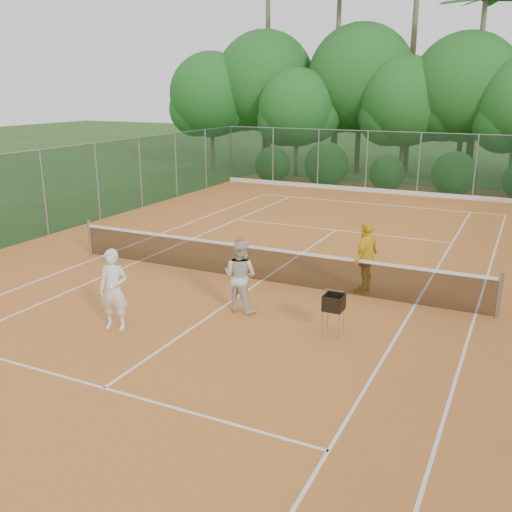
{
  "coord_description": "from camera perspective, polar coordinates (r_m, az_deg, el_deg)",
  "views": [
    {
      "loc": [
        6.27,
        -13.22,
        5.05
      ],
      "look_at": [
        0.42,
        -1.2,
        1.1
      ],
      "focal_mm": 40.0,
      "sensor_mm": 36.0,
      "label": 1
    }
  ],
  "objects": [
    {
      "name": "stray_ball_a",
      "position": [
        25.04,
        1.62,
        4.94
      ],
      "size": [
        0.07,
        0.07,
        0.07
      ],
      "primitive_type": "sphere",
      "color": "#C1D732",
      "rests_on": "clay_court"
    },
    {
      "name": "clay_court",
      "position": [
        15.47,
        0.53,
        -2.55
      ],
      "size": [
        18.0,
        36.0,
        0.02
      ],
      "primitive_type": "cube",
      "color": "#C46F2D",
      "rests_on": "ground"
    },
    {
      "name": "player_white",
      "position": [
        12.57,
        -14.06,
        -3.29
      ],
      "size": [
        0.73,
        0.56,
        1.77
      ],
      "primitive_type": "imported",
      "rotation": [
        0.0,
        0.0,
        0.23
      ],
      "color": "white",
      "rests_on": "clay_court"
    },
    {
      "name": "tropical_treeline",
      "position": [
        33.79,
        18.4,
        15.76
      ],
      "size": [
        32.1,
        8.49,
        15.03
      ],
      "color": "brown",
      "rests_on": "ground"
    },
    {
      "name": "fence_back",
      "position": [
        29.12,
        13.46,
        9.05
      ],
      "size": [
        18.07,
        0.07,
        3.0
      ],
      "color": "#19381E",
      "rests_on": "clay_court"
    },
    {
      "name": "ground",
      "position": [
        15.48,
        0.53,
        -2.58
      ],
      "size": [
        120.0,
        120.0,
        0.0
      ],
      "primitive_type": "plane",
      "color": "#274719",
      "rests_on": "ground"
    },
    {
      "name": "stray_ball_b",
      "position": [
        25.39,
        10.55,
        4.83
      ],
      "size": [
        0.07,
        0.07,
        0.07
      ],
      "primitive_type": "sphere",
      "color": "#B7CD2F",
      "rests_on": "clay_court"
    },
    {
      "name": "stray_ball_c",
      "position": [
        25.85,
        21.76,
        4.13
      ],
      "size": [
        0.07,
        0.07,
        0.07
      ],
      "primitive_type": "sphere",
      "color": "yellow",
      "rests_on": "clay_court"
    },
    {
      "name": "court_markings",
      "position": [
        15.47,
        0.53,
        -2.5
      ],
      "size": [
        11.03,
        23.83,
        0.01
      ],
      "color": "white",
      "rests_on": "clay_court"
    },
    {
      "name": "player_yellow",
      "position": [
        14.64,
        10.95,
        -0.09
      ],
      "size": [
        0.63,
        1.15,
        1.87
      ],
      "primitive_type": "imported",
      "rotation": [
        0.0,
        0.0,
        -1.74
      ],
      "color": "yellow",
      "rests_on": "clay_court"
    },
    {
      "name": "tennis_net",
      "position": [
        15.31,
        0.53,
        -0.7
      ],
      "size": [
        11.97,
        0.1,
        1.1
      ],
      "color": "gray",
      "rests_on": "clay_court"
    },
    {
      "name": "ball_hopper",
      "position": [
        12.03,
        7.79,
        -4.71
      ],
      "size": [
        0.39,
        0.39,
        0.9
      ],
      "rotation": [
        0.0,
        0.0,
        0.3
      ],
      "color": "gray",
      "rests_on": "clay_court"
    },
    {
      "name": "player_center_grp",
      "position": [
        13.18,
        -1.6,
        -1.98
      ],
      "size": [
        0.88,
        0.71,
        1.74
      ],
      "color": "beige",
      "rests_on": "clay_court"
    }
  ]
}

